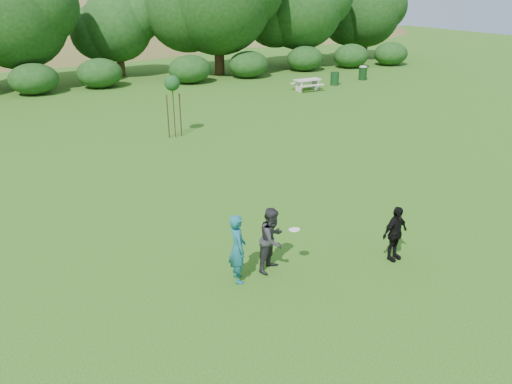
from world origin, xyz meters
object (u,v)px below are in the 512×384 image
(trash_can_near, at_px, (335,79))
(sapling, at_px, (172,85))
(player_grey, at_px, (272,239))
(picnic_table, at_px, (307,83))
(player_teal, at_px, (238,248))
(trash_can_lidded, at_px, (363,72))
(player_black, at_px, (395,233))

(trash_can_near, distance_m, sapling, 16.12)
(player_grey, xyz_separation_m, trash_can_near, (16.13, 19.44, -0.38))
(trash_can_near, height_order, picnic_table, trash_can_near)
(player_teal, height_order, player_grey, player_teal)
(trash_can_near, height_order, sapling, sapling)
(player_teal, height_order, trash_can_lidded, player_teal)
(trash_can_lidded, bearing_deg, player_grey, -133.63)
(player_grey, height_order, player_black, player_grey)
(player_teal, xyz_separation_m, player_black, (3.98, -0.98, -0.12))
(player_teal, distance_m, sapling, 12.78)
(player_grey, xyz_separation_m, player_black, (3.00, -1.03, -0.09))
(player_black, height_order, trash_can_near, player_black)
(trash_can_lidded, bearing_deg, player_teal, -134.96)
(player_teal, relative_size, sapling, 0.60)
(sapling, height_order, picnic_table, sapling)
(picnic_table, height_order, trash_can_lidded, trash_can_lidded)
(picnic_table, bearing_deg, trash_can_lidded, 14.34)
(player_grey, bearing_deg, player_teal, 152.74)
(picnic_table, bearing_deg, sapling, -151.11)
(sapling, distance_m, picnic_table, 13.29)
(player_teal, xyz_separation_m, sapling, (2.78, 12.38, 1.56))
(player_black, distance_m, trash_can_near, 24.33)
(player_black, distance_m, trash_can_lidded, 26.73)
(picnic_table, xyz_separation_m, trash_can_lidded, (5.93, 1.52, 0.02))
(player_teal, height_order, picnic_table, player_teal)
(trash_can_near, bearing_deg, picnic_table, -164.77)
(trash_can_near, relative_size, sapling, 0.32)
(player_grey, xyz_separation_m, trash_can_lidded, (19.25, 20.19, -0.29))
(player_black, bearing_deg, player_grey, 152.71)
(trash_can_near, height_order, trash_can_lidded, trash_can_lidded)
(player_grey, bearing_deg, trash_can_lidded, 15.80)
(player_grey, xyz_separation_m, picnic_table, (13.32, 18.68, -0.31))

